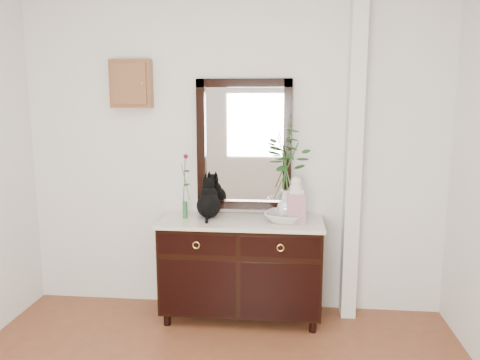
# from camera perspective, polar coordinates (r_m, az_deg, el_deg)

# --- Properties ---
(wall_back) EXTENTS (3.60, 0.04, 2.70)m
(wall_back) POSITION_cam_1_polar(r_m,az_deg,el_deg) (3.99, -0.93, 3.02)
(wall_back) COLOR silver
(wall_back) RESTS_ON ground
(pilaster) EXTENTS (0.12, 0.20, 2.70)m
(pilaster) POSITION_cam_1_polar(r_m,az_deg,el_deg) (3.92, 13.63, 2.61)
(pilaster) COLOR silver
(pilaster) RESTS_ON ground
(sideboard) EXTENTS (1.33, 0.52, 0.82)m
(sideboard) POSITION_cam_1_polar(r_m,az_deg,el_deg) (3.94, 0.15, -10.20)
(sideboard) COLOR black
(sideboard) RESTS_ON ground
(wall_mirror) EXTENTS (0.80, 0.06, 1.10)m
(wall_mirror) POSITION_cam_1_polar(r_m,az_deg,el_deg) (3.95, 0.49, 4.27)
(wall_mirror) COLOR black
(wall_mirror) RESTS_ON wall_back
(key_cabinet) EXTENTS (0.35, 0.10, 0.40)m
(key_cabinet) POSITION_cam_1_polar(r_m,az_deg,el_deg) (4.11, -13.12, 11.35)
(key_cabinet) COLOR brown
(key_cabinet) RESTS_ON wall_back
(cat) EXTENTS (0.27, 0.32, 0.33)m
(cat) POSITION_cam_1_polar(r_m,az_deg,el_deg) (3.90, -3.85, -2.17)
(cat) COLOR black
(cat) RESTS_ON sideboard
(lotus_bowl) EXTENTS (0.39, 0.39, 0.08)m
(lotus_bowl) POSITION_cam_1_polar(r_m,az_deg,el_deg) (3.78, 5.53, -4.51)
(lotus_bowl) COLOR silver
(lotus_bowl) RESTS_ON sideboard
(vase_branches) EXTENTS (0.49, 0.49, 0.83)m
(vase_branches) POSITION_cam_1_polar(r_m,az_deg,el_deg) (3.71, 5.63, 1.40)
(vase_branches) COLOR silver
(vase_branches) RESTS_ON lotus_bowl
(bud_vase_rose) EXTENTS (0.08, 0.08, 0.54)m
(bud_vase_rose) POSITION_cam_1_polar(r_m,az_deg,el_deg) (3.86, -6.78, -0.71)
(bud_vase_rose) COLOR #2A6737
(bud_vase_rose) RESTS_ON sideboard
(ginger_jar) EXTENTS (0.16, 0.16, 0.39)m
(ginger_jar) POSITION_cam_1_polar(r_m,az_deg,el_deg) (3.73, 6.80, -2.32)
(ginger_jar) COLOR silver
(ginger_jar) RESTS_ON sideboard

